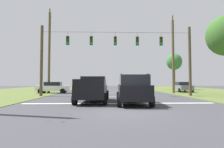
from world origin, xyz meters
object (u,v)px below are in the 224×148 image
Objects in this scene: utility_pole_near_left at (49,51)px; tree_roadside_right at (174,62)px; overhead_signal_span at (116,56)px; distant_car_crossing_white at (53,87)px; utility_pole_mid_right at (173,55)px; suv_black at (133,89)px; pickup_truck at (93,89)px; distant_car_oncoming at (182,87)px.

tree_roadside_right is at bearing 26.36° from utility_pole_near_left.
overhead_signal_span reaches higher than distant_car_crossing_white.
utility_pole_mid_right reaches higher than distant_car_crossing_white.
utility_pole_near_left is (-8.78, 4.93, 1.42)m from overhead_signal_span.
overhead_signal_span is at bearing -150.30° from utility_pole_mid_right.
utility_pole_mid_right is at bearing -111.46° from tree_roadside_right.
overhead_signal_span is 10.46m from distant_car_crossing_white.
utility_pole_near_left reaches higher than suv_black.
suv_black is at bearing -51.57° from utility_pole_near_left.
distant_car_crossing_white is at bearing 177.44° from utility_pole_mid_right.
utility_pole_near_left is 23.45m from tree_roadside_right.
tree_roadside_right is (14.32, 20.98, 4.47)m from pickup_truck.
utility_pole_near_left is (-6.69, 10.57, 4.77)m from pickup_truck.
pickup_truck reaches higher than distant_car_crossing_white.
distant_car_crossing_white is 23.33m from tree_roadside_right.
pickup_truck is at bearing -133.68° from distant_car_oncoming.
pickup_truck is 25.79m from tree_roadside_right.
utility_pole_near_left is at bearing -153.64° from tree_roadside_right.
utility_pole_near_left is at bearing 150.70° from overhead_signal_span.
suv_black is at bearing -53.77° from distant_car_crossing_white.
pickup_truck is 3.21m from suv_black.
suv_black reaches higher than pickup_truck.
suv_black is (0.76, -7.10, -3.26)m from overhead_signal_span.
pickup_truck is at bearing -124.31° from tree_roadside_right.
overhead_signal_span is 10.17m from utility_pole_near_left.
overhead_signal_span is 6.89m from pickup_truck.
pickup_truck is 13.39m from utility_pole_near_left.
pickup_truck is at bearing 152.98° from suv_black.
distant_car_crossing_white is 4.99m from utility_pole_near_left.
tree_roadside_right is at bearing 55.69° from pickup_truck.
overhead_signal_span is 3.73× the size of distant_car_crossing_white.
suv_black is at bearing -123.56° from distant_car_oncoming.
tree_roadside_right is at bearing 62.94° from suv_black.
distant_car_oncoming is at bearing 35.60° from overhead_signal_span.
pickup_truck is 14.95m from utility_pole_mid_right.
suv_black is 0.69× the size of tree_roadside_right.
tree_roadside_right reaches higher than distant_car_crossing_white.
pickup_truck is 18.12m from distant_car_oncoming.
tree_roadside_right is at bearing 51.44° from overhead_signal_span.
distant_car_oncoming is 9.32m from tree_roadside_right.
distant_car_crossing_white is at bearing -173.37° from distant_car_oncoming.
utility_pole_mid_right is 16.78m from utility_pole_near_left.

